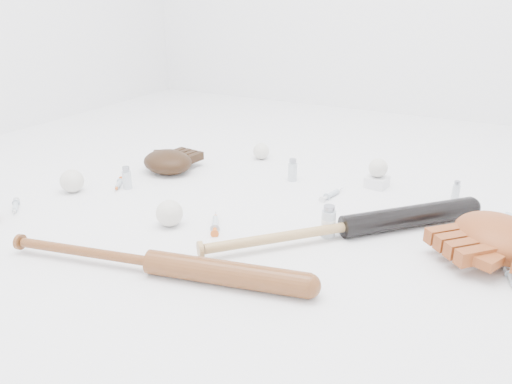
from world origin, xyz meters
The scene contains 19 objects.
bat_dark centered at (0.28, -0.05, 0.03)m, with size 0.88×0.06×0.06m, color black, non-canonical shape.
bat_wood centered at (-0.08, -0.45, 0.03)m, with size 0.81×0.06×0.06m, color brown, non-canonical shape.
glove_dark centered at (-0.48, 0.15, 0.04)m, with size 0.23×0.23×0.08m, color black, non-canonical shape.
glove_tan centered at (0.65, 0.03, 0.05)m, with size 0.29×0.29×0.11m, color brown, non-canonical shape.
trading_card centered at (-0.56, 0.31, 0.00)m, with size 0.06×0.09×0.00m, color gold.
pedestal centered at (0.25, 0.36, 0.02)m, with size 0.07×0.07×0.04m, color white.
baseball_on_pedestal centered at (0.25, 0.36, 0.07)m, with size 0.07×0.07×0.07m, color silver.
baseball_left centered at (-0.65, -0.16, 0.04)m, with size 0.08×0.08×0.08m, color silver.
baseball_upper centered at (-0.25, 0.45, 0.03)m, with size 0.07×0.07×0.07m, color silver.
baseball_mid centered at (-0.20, -0.22, 0.04)m, with size 0.08×0.08×0.08m, color silver.
syringe_0 centered at (-0.55, -0.05, 0.01)m, with size 0.13×0.02×0.02m, color #ADBCC6, non-canonical shape.
syringe_1 centered at (-0.08, -0.16, 0.01)m, with size 0.16×0.03×0.02m, color #ADBCC6, non-canonical shape.
syringe_2 centered at (0.14, 0.21, 0.01)m, with size 0.15×0.03×0.02m, color #ADBCC6, non-canonical shape.
syringe_5 centered at (-0.70, -0.35, 0.01)m, with size 0.14×0.02×0.02m, color #ADBCC6, non-canonical shape.
vial_0 centered at (0.51, 0.38, 0.03)m, with size 0.02×0.02×0.06m, color silver.
vial_1 centered at (0.24, 0.40, 0.03)m, with size 0.02×0.02×0.06m, color silver.
vial_2 centered at (-0.03, 0.28, 0.04)m, with size 0.03×0.03×0.08m, color silver.
vial_3 centered at (0.23, -0.07, 0.05)m, with size 0.04×0.04×0.09m, color silver.
vial_4 centered at (-0.51, -0.05, 0.04)m, with size 0.03×0.03×0.08m, color silver.
Camera 1 is at (0.63, -1.26, 0.64)m, focal length 35.00 mm.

